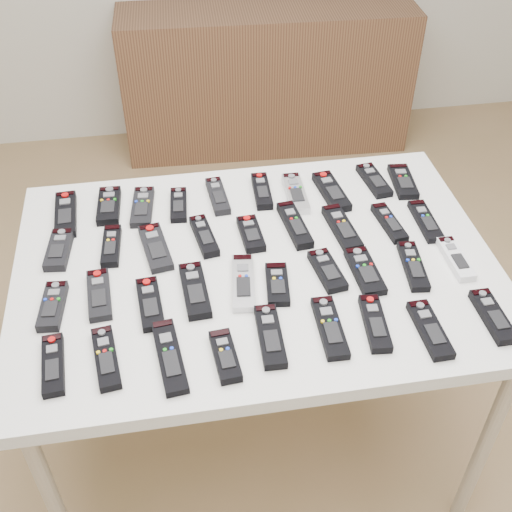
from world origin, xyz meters
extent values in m
plane|color=olive|center=(0.00, 0.00, 0.00)|extent=(4.00, 4.00, 0.00)
cube|color=white|center=(-0.12, -0.08, 0.76)|extent=(1.25, 0.88, 0.04)
cylinder|color=beige|center=(-0.68, -0.46, 0.37)|extent=(0.04, 0.04, 0.74)
cylinder|color=beige|center=(0.45, -0.46, 0.37)|extent=(0.04, 0.04, 0.74)
cylinder|color=beige|center=(-0.68, 0.30, 0.37)|extent=(0.04, 0.04, 0.74)
cylinder|color=beige|center=(0.45, 0.30, 0.37)|extent=(0.04, 0.04, 0.74)
cube|color=#442A1B|center=(0.25, 1.78, 0.37)|extent=(1.50, 0.45, 0.74)
cube|color=black|center=(-0.62, 0.20, 0.79)|extent=(0.07, 0.20, 0.02)
cube|color=black|center=(-0.50, 0.22, 0.79)|extent=(0.07, 0.16, 0.02)
cube|color=black|center=(-0.40, 0.20, 0.79)|extent=(0.08, 0.18, 0.02)
cube|color=black|center=(-0.30, 0.19, 0.79)|extent=(0.06, 0.15, 0.02)
cube|color=black|center=(-0.18, 0.21, 0.79)|extent=(0.06, 0.17, 0.02)
cube|color=black|center=(-0.05, 0.22, 0.79)|extent=(0.05, 0.16, 0.02)
cube|color=#B7B7BC|center=(0.04, 0.19, 0.79)|extent=(0.06, 0.18, 0.02)
cube|color=black|center=(0.15, 0.18, 0.79)|extent=(0.08, 0.19, 0.02)
cube|color=black|center=(0.29, 0.22, 0.79)|extent=(0.07, 0.17, 0.02)
cube|color=black|center=(0.38, 0.20, 0.79)|extent=(0.08, 0.17, 0.02)
cube|color=black|center=(-0.63, 0.04, 0.79)|extent=(0.07, 0.16, 0.02)
cube|color=black|center=(-0.49, 0.04, 0.79)|extent=(0.05, 0.16, 0.02)
cube|color=black|center=(-0.37, 0.01, 0.79)|extent=(0.09, 0.19, 0.02)
cube|color=black|center=(-0.24, 0.04, 0.79)|extent=(0.07, 0.17, 0.02)
cube|color=black|center=(-0.11, 0.03, 0.79)|extent=(0.06, 0.14, 0.02)
cube|color=black|center=(0.01, 0.04, 0.79)|extent=(0.07, 0.20, 0.02)
cube|color=black|center=(0.14, 0.01, 0.79)|extent=(0.07, 0.19, 0.02)
cube|color=black|center=(0.27, 0.01, 0.79)|extent=(0.06, 0.17, 0.02)
cube|color=black|center=(0.38, 0.00, 0.79)|extent=(0.05, 0.18, 0.02)
cube|color=black|center=(-0.63, -0.17, 0.79)|extent=(0.07, 0.16, 0.02)
cube|color=black|center=(-0.52, -0.15, 0.79)|extent=(0.06, 0.17, 0.02)
cube|color=black|center=(-0.40, -0.20, 0.79)|extent=(0.07, 0.17, 0.02)
cube|color=black|center=(-0.29, -0.17, 0.79)|extent=(0.07, 0.19, 0.02)
cube|color=#B7B7BC|center=(-0.16, -0.16, 0.79)|extent=(0.08, 0.20, 0.02)
cube|color=black|center=(-0.08, -0.18, 0.79)|extent=(0.07, 0.15, 0.02)
cube|color=black|center=(0.05, -0.15, 0.79)|extent=(0.07, 0.15, 0.02)
cube|color=black|center=(0.15, -0.17, 0.79)|extent=(0.07, 0.17, 0.02)
cube|color=black|center=(0.28, -0.17, 0.79)|extent=(0.07, 0.18, 0.02)
cube|color=silver|center=(0.40, -0.16, 0.79)|extent=(0.05, 0.16, 0.02)
cube|color=black|center=(-0.61, -0.35, 0.79)|extent=(0.06, 0.17, 0.02)
cube|color=black|center=(-0.50, -0.35, 0.79)|extent=(0.07, 0.18, 0.02)
cube|color=black|center=(-0.36, -0.37, 0.79)|extent=(0.07, 0.21, 0.02)
cube|color=black|center=(-0.24, -0.39, 0.79)|extent=(0.06, 0.15, 0.02)
cube|color=black|center=(-0.13, -0.35, 0.79)|extent=(0.06, 0.18, 0.02)
cube|color=black|center=(0.01, -0.34, 0.79)|extent=(0.06, 0.19, 0.02)
cube|color=black|center=(0.12, -0.35, 0.79)|extent=(0.06, 0.17, 0.02)
cube|color=black|center=(0.24, -0.39, 0.79)|extent=(0.05, 0.18, 0.02)
cube|color=black|center=(0.40, -0.37, 0.79)|extent=(0.05, 0.17, 0.02)
camera|label=1|loc=(-0.32, -1.31, 1.90)|focal=45.00mm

